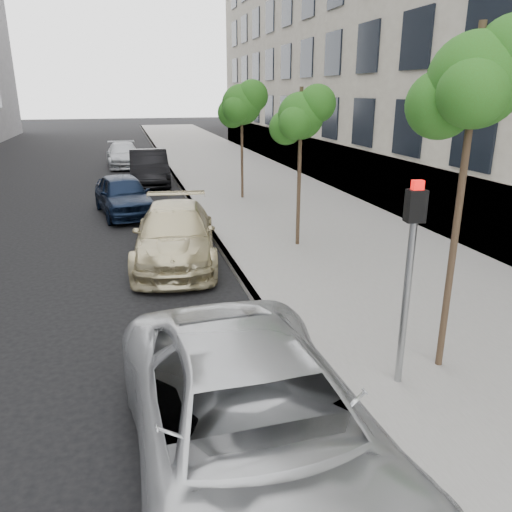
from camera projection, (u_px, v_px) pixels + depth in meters
name	position (u px, v px, depth m)	size (l,w,h in m)	color
ground	(263.00, 482.00, 5.50)	(160.00, 160.00, 0.00)	black
sidewalk	(223.00, 165.00, 28.54)	(6.40, 72.00, 0.14)	gray
curb	(168.00, 167.00, 27.79)	(0.15, 72.00, 0.14)	#9E9B93
tree_near	(477.00, 81.00, 6.33)	(1.59, 1.39, 4.87)	#38281C
tree_mid	(302.00, 116.00, 12.52)	(1.56, 1.36, 4.13)	#38281C
tree_far	(242.00, 104.00, 18.45)	(1.79, 1.59, 4.37)	#38281C
signal_pole	(410.00, 261.00, 6.60)	(0.26, 0.21, 2.89)	#939699
minivan	(255.00, 428.00, 5.19)	(2.52, 5.47, 1.52)	silver
suv	(175.00, 234.00, 12.42)	(1.96, 4.81, 1.40)	beige
sedan_blue	(124.00, 195.00, 17.20)	(1.63, 4.05, 1.38)	black
sedan_black	(149.00, 168.00, 22.67)	(1.66, 4.76, 1.57)	black
sedan_rear	(124.00, 155.00, 28.22)	(1.84, 4.53, 1.32)	#B4B8BD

